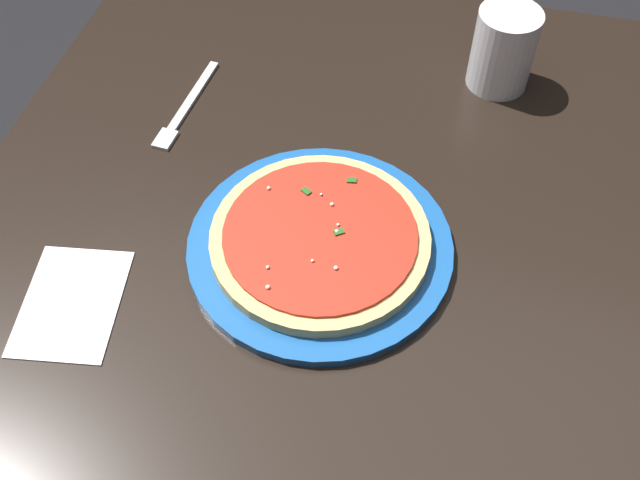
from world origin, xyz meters
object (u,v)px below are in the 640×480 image
at_px(pizza, 320,238).
at_px(serving_plate, 320,247).
at_px(fork, 185,109).
at_px(cup_tall_drink, 503,49).
at_px(napkin_folded_right, 72,303).

bearing_deg(pizza, serving_plate, 31.30).
xyz_separation_m(serving_plate, fork, (-0.19, -0.24, -0.00)).
relative_size(serving_plate, pizza, 1.22).
bearing_deg(cup_tall_drink, napkin_folded_right, -40.71).
distance_m(serving_plate, pizza, 0.02).
height_order(pizza, cup_tall_drink, cup_tall_drink).
bearing_deg(cup_tall_drink, pizza, -25.88).
xyz_separation_m(napkin_folded_right, fork, (-0.33, 0.01, 0.00)).
bearing_deg(napkin_folded_right, fork, 177.74).
bearing_deg(fork, napkin_folded_right, -2.26).
bearing_deg(pizza, fork, -128.47).
height_order(serving_plate, pizza, pizza).
relative_size(serving_plate, cup_tall_drink, 2.72).
bearing_deg(serving_plate, napkin_folded_right, -61.16).
height_order(serving_plate, cup_tall_drink, cup_tall_drink).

